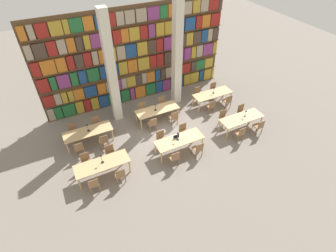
{
  "coord_description": "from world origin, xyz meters",
  "views": [
    {
      "loc": [
        -4.47,
        -9.22,
        9.35
      ],
      "look_at": [
        0.0,
        -0.13,
        0.68
      ],
      "focal_mm": 28.0,
      "sensor_mm": 36.0,
      "label": 1
    }
  ],
  "objects": [
    {
      "name": "ground_plane",
      "position": [
        0.0,
        0.0,
        0.0
      ],
      "size": [
        40.0,
        40.0,
        0.0
      ],
      "primitive_type": "plane",
      "color": "gray"
    },
    {
      "name": "bookshelf_bank",
      "position": [
        0.01,
        3.94,
        2.66
      ],
      "size": [
        11.01,
        0.35,
        5.5
      ],
      "color": "brown",
      "rests_on": "ground_plane"
    },
    {
      "name": "pillar_left",
      "position": [
        -1.86,
        2.53,
        3.0
      ],
      "size": [
        0.45,
        0.45,
        6.0
      ],
      "color": "silver",
      "rests_on": "ground_plane"
    },
    {
      "name": "pillar_center",
      "position": [
        1.86,
        2.53,
        3.0
      ],
      "size": [
        0.45,
        0.45,
        6.0
      ],
      "color": "silver",
      "rests_on": "ground_plane"
    },
    {
      "name": "reading_table_0",
      "position": [
        -3.71,
        -1.18,
        0.68
      ],
      "size": [
        2.38,
        0.85,
        0.76
      ],
      "color": "tan",
      "rests_on": "ground_plane"
    },
    {
      "name": "chair_0",
      "position": [
        -4.29,
        -1.89,
        0.49
      ],
      "size": [
        0.42,
        0.4,
        0.89
      ],
      "color": "olive",
      "rests_on": "ground_plane"
    },
    {
      "name": "chair_1",
      "position": [
        -4.29,
        -0.47,
        0.49
      ],
      "size": [
        0.42,
        0.4,
        0.89
      ],
      "rotation": [
        0.0,
        0.0,
        3.14
      ],
      "color": "olive",
      "rests_on": "ground_plane"
    },
    {
      "name": "chair_2",
      "position": [
        -3.16,
        -1.89,
        0.49
      ],
      "size": [
        0.42,
        0.4,
        0.89
      ],
      "color": "olive",
      "rests_on": "ground_plane"
    },
    {
      "name": "chair_3",
      "position": [
        -3.16,
        -0.47,
        0.49
      ],
      "size": [
        0.42,
        0.4,
        0.89
      ],
      "rotation": [
        0.0,
        0.0,
        3.14
      ],
      "color": "olive",
      "rests_on": "ground_plane"
    },
    {
      "name": "desk_lamp_0",
      "position": [
        -3.67,
        -1.13,
        1.08
      ],
      "size": [
        0.14,
        0.14,
        0.48
      ],
      "color": "#232328",
      "rests_on": "reading_table_0"
    },
    {
      "name": "reading_table_1",
      "position": [
        0.01,
        -1.33,
        0.68
      ],
      "size": [
        2.38,
        0.85,
        0.76
      ],
      "color": "tan",
      "rests_on": "ground_plane"
    },
    {
      "name": "chair_4",
      "position": [
        -0.62,
        -2.04,
        0.49
      ],
      "size": [
        0.42,
        0.4,
        0.89
      ],
      "color": "olive",
      "rests_on": "ground_plane"
    },
    {
      "name": "chair_5",
      "position": [
        -0.62,
        -0.62,
        0.49
      ],
      "size": [
        0.42,
        0.4,
        0.89
      ],
      "rotation": [
        0.0,
        0.0,
        3.14
      ],
      "color": "olive",
      "rests_on": "ground_plane"
    },
    {
      "name": "chair_6",
      "position": [
        0.65,
        -2.04,
        0.49
      ],
      "size": [
        0.42,
        0.4,
        0.89
      ],
      "color": "olive",
      "rests_on": "ground_plane"
    },
    {
      "name": "chair_7",
      "position": [
        0.65,
        -0.62,
        0.49
      ],
      "size": [
        0.42,
        0.4,
        0.89
      ],
      "rotation": [
        0.0,
        0.0,
        3.14
      ],
      "color": "olive",
      "rests_on": "ground_plane"
    },
    {
      "name": "desk_lamp_1",
      "position": [
        -0.06,
        -1.31,
        1.07
      ],
      "size": [
        0.14,
        0.14,
        0.47
      ],
      "color": "#232328",
      "rests_on": "reading_table_1"
    },
    {
      "name": "laptop",
      "position": [
        -0.08,
        -1.1,
        0.8
      ],
      "size": [
        0.32,
        0.22,
        0.21
      ],
      "rotation": [
        0.0,
        0.0,
        3.14
      ],
      "color": "silver",
      "rests_on": "reading_table_1"
    },
    {
      "name": "reading_table_2",
      "position": [
        3.74,
        -1.32,
        0.68
      ],
      "size": [
        2.38,
        0.85,
        0.76
      ],
      "color": "tan",
      "rests_on": "ground_plane"
    },
    {
      "name": "chair_8",
      "position": [
        3.13,
        -2.03,
        0.49
      ],
      "size": [
        0.42,
        0.4,
        0.89
      ],
      "color": "olive",
      "rests_on": "ground_plane"
    },
    {
      "name": "chair_9",
      "position": [
        3.13,
        -0.61,
        0.49
      ],
      "size": [
        0.42,
        0.4,
        0.89
      ],
      "rotation": [
        0.0,
        0.0,
        3.14
      ],
      "color": "olive",
      "rests_on": "ground_plane"
    },
    {
      "name": "chair_10",
      "position": [
        4.34,
        -2.03,
        0.49
      ],
      "size": [
        0.42,
        0.4,
        0.89
      ],
      "color": "olive",
      "rests_on": "ground_plane"
    },
    {
      "name": "chair_11",
      "position": [
        4.34,
        -0.61,
        0.49
      ],
      "size": [
        0.42,
        0.4,
        0.89
      ],
      "rotation": [
        0.0,
        0.0,
        3.14
      ],
      "color": "olive",
      "rests_on": "ground_plane"
    },
    {
      "name": "desk_lamp_2",
      "position": [
        3.95,
        -1.29,
        1.03
      ],
      "size": [
        0.14,
        0.14,
        0.41
      ],
      "color": "#232328",
      "rests_on": "reading_table_2"
    },
    {
      "name": "reading_table_3",
      "position": [
        -3.78,
        1.19,
        0.68
      ],
      "size": [
        2.38,
        0.85,
        0.76
      ],
      "color": "tan",
      "rests_on": "ground_plane"
    },
    {
      "name": "chair_12",
      "position": [
        -4.41,
        0.48,
        0.49
      ],
      "size": [
        0.42,
        0.4,
        0.89
      ],
      "color": "olive",
      "rests_on": "ground_plane"
    },
    {
      "name": "chair_13",
      "position": [
        -4.41,
        1.9,
        0.49
      ],
      "size": [
        0.42,
        0.4,
        0.89
      ],
      "rotation": [
        0.0,
        0.0,
        3.14
      ],
      "color": "olive",
      "rests_on": "ground_plane"
    },
    {
      "name": "chair_14",
      "position": [
        -3.2,
        0.48,
        0.49
      ],
      "size": [
        0.42,
        0.4,
        0.89
      ],
      "color": "olive",
      "rests_on": "ground_plane"
    },
    {
      "name": "chair_15",
      "position": [
        -3.2,
        1.9,
        0.49
      ],
      "size": [
        0.42,
        0.4,
        0.89
      ],
      "rotation": [
        0.0,
        0.0,
        3.14
      ],
      "color": "olive",
      "rests_on": "ground_plane"
    },
    {
      "name": "desk_lamp_3",
      "position": [
        -3.73,
        1.21,
        1.05
      ],
      "size": [
        0.14,
        0.14,
        0.43
      ],
      "color": "#232328",
      "rests_on": "reading_table_3"
    },
    {
      "name": "reading_table_4",
      "position": [
        0.05,
        1.31,
        0.68
      ],
      "size": [
        2.38,
        0.85,
        0.76
      ],
      "color": "tan",
      "rests_on": "ground_plane"
    },
    {
      "name": "chair_16",
      "position": [
        -0.55,
        0.61,
        0.49
      ],
      "size": [
        0.42,
        0.4,
        0.89
      ],
      "color": "olive",
      "rests_on": "ground_plane"
    },
    {
      "name": "chair_17",
      "position": [
        -0.55,
        2.02,
        0.49
      ],
      "size": [
        0.42,
        0.4,
        0.89
      ],
      "rotation": [
        0.0,
        0.0,
        3.14
      ],
      "color": "olive",
      "rests_on": "ground_plane"
    },
    {
      "name": "chair_18",
      "position": [
        0.69,
        0.61,
        0.49
      ],
      "size": [
        0.42,
        0.4,
        0.89
      ],
      "color": "olive",
      "rests_on": "ground_plane"
    },
    {
      "name": "chair_19",
      "position": [
        0.69,
        2.02,
        0.49
      ],
      "size": [
        0.42,
        0.4,
        0.89
      ],
      "rotation": [
        0.0,
        0.0,
        3.14
      ],
      "color": "olive",
      "rests_on": "ground_plane"
    },
    {
      "name": "desk_lamp_4",
      "position": [
        -0.06,
        1.29,
        1.04
      ],
      "size": [
        0.14,
        0.14,
        0.42
      ],
      "color": "#232328",
      "rests_on": "reading_table_4"
    },
    {
      "name": "reading_table_5",
      "position": [
        3.65,
        1.29,
        0.68
      ],
      "size": [
        2.38,
        0.85,
        0.76
      ],
      "color": "tan",
      "rests_on": "ground_plane"
    },
    {
      "name": "chair_20",
      "position": [
        3.09,
        0.58,
        0.49
      ],
      "size": [
        0.42,
        0.4,
        0.89
      ],
      "color": "olive",
      "rests_on": "ground_plane"
    },
    {
      "name": "chair_21",
      "position": [
        3.09,
        2.0,
        0.49
      ],
      "size": [
        0.42,
        0.4,
        0.89
      ],
      "rotation": [
        0.0,
        0.0,
        3.14
      ],
      "color": "olive",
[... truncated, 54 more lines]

